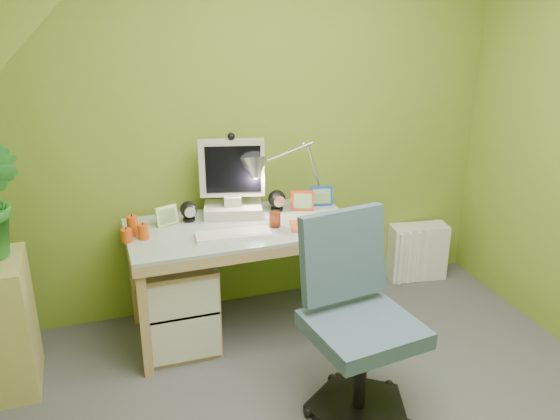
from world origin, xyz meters
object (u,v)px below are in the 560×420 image
object	(u,v)px
task_chair	(363,326)
side_ledge	(5,325)
desk	(242,279)
monitor	(232,173)
radiator	(418,252)
desk_lamp	(304,159)

from	to	relation	value
task_chair	side_ledge	bearing A→B (deg)	146.89
desk	side_ledge	bearing A→B (deg)	-174.22
monitor	side_ledge	size ratio (longest dim) A/B	0.72
monitor	task_chair	size ratio (longest dim) A/B	0.52
desk	radiator	world-z (taller)	desk
desk	monitor	xyz separation A→B (m)	(0.00, 0.18, 0.61)
desk	monitor	size ratio (longest dim) A/B	2.48
side_ledge	desk_lamp	bearing A→B (deg)	10.38
desk_lamp	task_chair	size ratio (longest dim) A/B	0.61
monitor	radiator	world-z (taller)	monitor
desk_lamp	side_ledge	world-z (taller)	desk_lamp
desk	monitor	distance (m)	0.63
task_chair	radiator	size ratio (longest dim) A/B	2.49
monitor	side_ledge	distance (m)	1.45
desk	radiator	bearing A→B (deg)	10.88
task_chair	radiator	bearing A→B (deg)	41.51
side_ledge	radiator	distance (m)	2.68
monitor	desk_lamp	bearing A→B (deg)	13.42
side_ledge	task_chair	bearing A→B (deg)	-25.23
desk_lamp	radiator	distance (m)	1.21
monitor	desk_lamp	xyz separation A→B (m)	(0.45, 0.00, 0.04)
desk	desk_lamp	distance (m)	0.81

